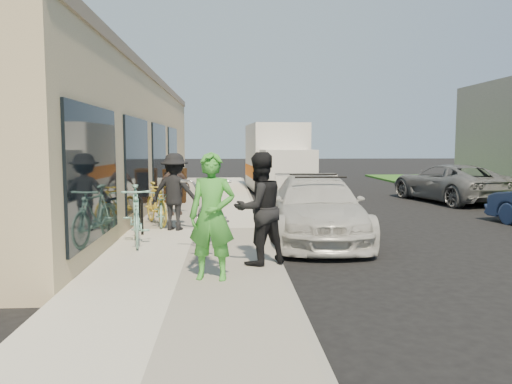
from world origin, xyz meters
name	(u,v)px	position (x,y,z in m)	size (l,w,h in m)	color
ground	(303,265)	(0.00, 0.00, 0.00)	(120.00, 120.00, 0.00)	black
sidewalk	(196,232)	(-2.00, 3.00, 0.07)	(3.00, 34.00, 0.15)	beige
curb	(264,231)	(-0.45, 3.00, 0.07)	(0.12, 34.00, 0.13)	gray
storefront	(104,142)	(-5.24, 7.99, 2.12)	(3.60, 20.00, 4.22)	#CCB98D
bike_rack	(141,211)	(-3.17, 2.50, 0.62)	(0.19, 0.53, 0.78)	black
sandwich_board	(175,186)	(-2.99, 7.97, 0.72)	(0.73, 0.74, 1.11)	black
sedan_white	(316,208)	(0.64, 2.35, 0.68)	(2.15, 4.78, 1.40)	silver
sedan_silver	(304,209)	(0.58, 3.56, 0.51)	(1.20, 2.99, 1.02)	#939398
moving_truck	(278,162)	(0.86, 12.91, 1.30)	(2.58, 6.07, 2.92)	silver
far_car_gray	(449,183)	(6.67, 9.10, 0.67)	(2.23, 4.83, 1.34)	#595B5E
tandem_bike	(212,212)	(-1.58, 0.88, 0.81)	(0.88, 2.52, 1.32)	silver
woman_rider	(212,216)	(-1.51, -1.31, 1.06)	(0.66, 0.43, 1.81)	green
man_standing	(259,208)	(-0.78, -0.45, 1.05)	(0.88, 0.68, 1.80)	black
cruiser_bike_a	(136,214)	(-3.06, 1.36, 0.71)	(0.53, 1.87, 1.13)	#84C6B3
cruiser_bike_b	(162,207)	(-2.84, 3.58, 0.56)	(0.55, 1.57, 0.83)	#84C6B3
cruiser_bike_c	(156,204)	(-2.98, 3.61, 0.65)	(0.47, 1.68, 1.01)	gold
bystander_a	(175,192)	(-2.46, 2.84, 1.01)	(1.11, 0.64, 1.72)	black
bystander_b	(174,187)	(-2.73, 5.28, 0.90)	(0.88, 0.36, 1.49)	brown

